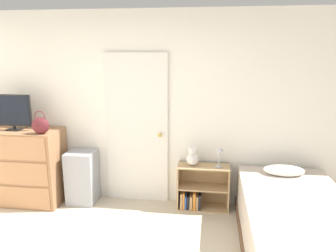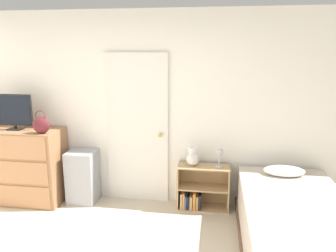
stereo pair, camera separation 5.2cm
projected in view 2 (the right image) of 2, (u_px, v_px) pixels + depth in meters
The scene contains 10 objects.
wall_back at pixel (145, 109), 4.36m from camera, with size 10.00×0.06×2.55m.
door_closed at pixel (137, 129), 4.39m from camera, with size 0.84×0.09×2.02m.
dresser at pixel (24, 165), 4.47m from camera, with size 1.07×0.54×1.02m.
tv at pixel (14, 111), 4.29m from camera, with size 0.51×0.16×0.47m.
handbag at pixel (41, 125), 4.11m from camera, with size 0.23×0.14×0.30m.
storage_bin at pixel (83, 176), 4.47m from camera, with size 0.37×0.36×0.72m.
bookshelf at pixel (199, 191), 4.31m from camera, with size 0.67×0.29×0.59m.
teddy_bear at pixel (193, 157), 4.21m from camera, with size 0.17×0.17×0.25m.
desk_lamp at pixel (220, 154), 4.10m from camera, with size 0.10×0.10×0.26m.
bed at pixel (294, 226), 3.35m from camera, with size 1.08×1.95×0.69m.
Camera 2 is at (0.94, -2.04, 2.06)m, focal length 35.00 mm.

